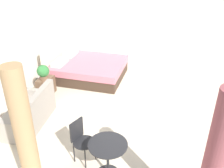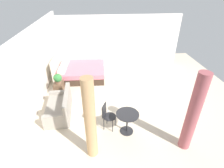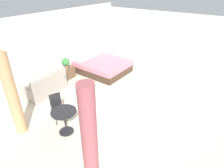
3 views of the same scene
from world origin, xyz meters
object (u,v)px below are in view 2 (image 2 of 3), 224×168
(couch, at_px, (60,108))
(potted_plant, at_px, (58,78))
(nightstand, at_px, (59,88))
(cafe_chair_near_window, at_px, (107,114))
(vase, at_px, (57,79))
(bed, at_px, (80,72))
(balcony_table, at_px, (127,119))

(couch, bearing_deg, potted_plant, 10.00)
(couch, relative_size, potted_plant, 3.52)
(couch, bearing_deg, nightstand, 10.67)
(couch, height_order, cafe_chair_near_window, cafe_chair_near_window)
(vase, bearing_deg, nightstand, -161.74)
(nightstand, bearing_deg, cafe_chair_near_window, -139.48)
(vase, bearing_deg, potted_plant, -161.48)
(cafe_chair_near_window, bearing_deg, nightstand, 40.52)
(vase, relative_size, cafe_chair_near_window, 0.26)
(nightstand, bearing_deg, potted_plant, -161.18)
(potted_plant, bearing_deg, bed, -26.09)
(bed, bearing_deg, vase, 147.58)
(balcony_table, bearing_deg, cafe_chair_near_window, 67.07)
(couch, bearing_deg, bed, -10.29)
(potted_plant, height_order, cafe_chair_near_window, potted_plant)
(nightstand, height_order, cafe_chair_near_window, cafe_chair_near_window)
(couch, relative_size, vase, 6.98)
(bed, bearing_deg, balcony_table, -155.97)
(vase, distance_m, balcony_table, 3.54)
(bed, bearing_deg, cafe_chair_near_window, -162.80)
(vase, xyz_separation_m, cafe_chair_near_window, (-2.28, -1.88, -0.09))
(cafe_chair_near_window, bearing_deg, bed, 17.20)
(nightstand, xyz_separation_m, potted_plant, (-0.10, -0.03, 0.50))
(potted_plant, distance_m, vase, 0.27)
(balcony_table, bearing_deg, couch, 64.38)
(balcony_table, bearing_deg, vase, 44.40)
(cafe_chair_near_window, bearing_deg, balcony_table, -112.93)
(vase, bearing_deg, cafe_chair_near_window, -140.41)
(nightstand, bearing_deg, bed, -28.83)
(couch, bearing_deg, balcony_table, -115.62)
(couch, xyz_separation_m, cafe_chair_near_window, (-0.79, -1.59, 0.25))
(balcony_table, xyz_separation_m, cafe_chair_near_window, (0.25, 0.59, 0.03))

